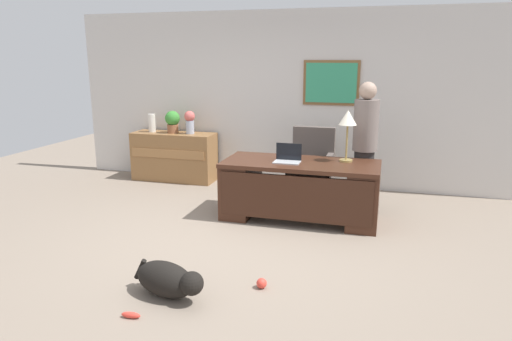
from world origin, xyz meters
TOP-DOWN VIEW (x-y plane):
  - ground_plane at (0.00, 0.00)m, footprint 12.00×12.00m
  - back_wall at (0.01, 2.60)m, footprint 7.00×0.16m
  - desk at (0.58, 0.92)m, footprint 1.92×0.84m
  - credenza at (-1.79, 2.25)m, footprint 1.37×0.50m
  - armchair at (0.57, 1.79)m, footprint 0.60×0.59m
  - person_standing at (1.31, 1.50)m, footprint 0.32×0.32m
  - dog_lying at (-0.13, -1.33)m, footprint 0.74×0.45m
  - laptop at (0.42, 0.89)m, footprint 0.32×0.22m
  - desk_lamp at (1.11, 1.13)m, footprint 0.22×0.22m
  - vase_with_flowers at (-1.49, 2.25)m, footprint 0.17×0.17m
  - vase_empty at (-2.17, 2.25)m, footprint 0.12×0.12m
  - potted_plant at (-1.79, 2.25)m, footprint 0.24×0.24m
  - dog_toy_ball at (0.60, -0.97)m, footprint 0.09×0.09m
  - dog_toy_bone at (-0.26, -1.73)m, footprint 0.16×0.06m

SIDE VIEW (x-z plane):
  - ground_plane at x=0.00m, z-range 0.00..0.00m
  - dog_toy_bone at x=-0.26m, z-range 0.00..0.05m
  - dog_toy_ball at x=0.60m, z-range 0.00..0.09m
  - dog_lying at x=-0.13m, z-range 0.01..0.31m
  - credenza at x=-1.79m, z-range 0.00..0.79m
  - desk at x=0.58m, z-range 0.04..0.77m
  - armchair at x=0.57m, z-range -0.05..0.98m
  - laptop at x=0.42m, z-range 0.68..0.90m
  - person_standing at x=1.31m, z-range 0.03..1.73m
  - vase_empty at x=-2.17m, z-range 0.79..1.09m
  - potted_plant at x=-1.79m, z-range 0.81..1.17m
  - vase_with_flowers at x=-1.49m, z-range 0.81..1.18m
  - desk_lamp at x=1.11m, z-range 0.92..1.56m
  - back_wall at x=0.01m, z-range 0.00..2.70m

